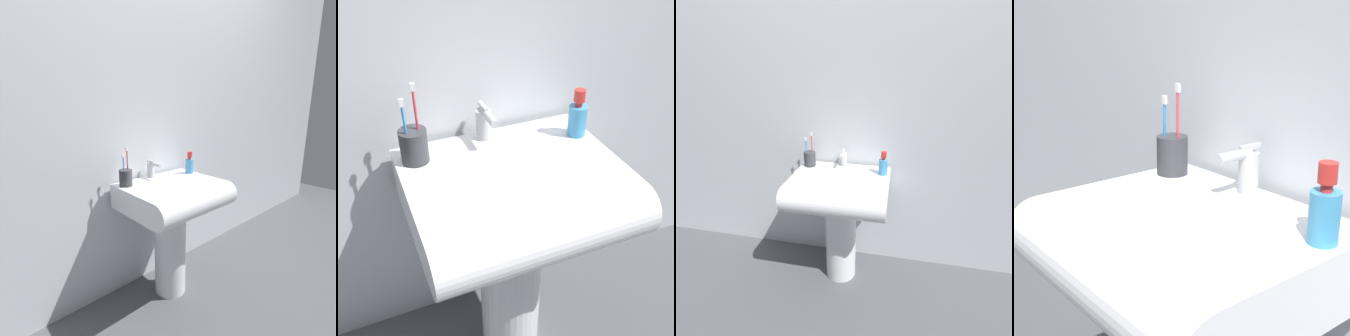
% 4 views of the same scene
% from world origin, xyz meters
% --- Properties ---
extents(ground_plane, '(6.00, 6.00, 0.00)m').
position_xyz_m(ground_plane, '(0.00, 0.00, 0.00)').
color(ground_plane, '#4C4C51').
rests_on(ground_plane, ground).
extents(wall_back, '(5.00, 0.05, 2.40)m').
position_xyz_m(wall_back, '(0.00, 0.25, 1.20)').
color(wall_back, silver).
rests_on(wall_back, ground).
extents(sink_pedestal, '(0.20, 0.20, 0.58)m').
position_xyz_m(sink_pedestal, '(0.00, 0.00, 0.29)').
color(sink_pedestal, white).
rests_on(sink_pedestal, ground).
extents(sink_basin, '(0.57, 0.47, 0.14)m').
position_xyz_m(sink_basin, '(0.00, -0.05, 0.65)').
color(sink_basin, white).
rests_on(sink_basin, sink_pedestal).
extents(faucet, '(0.04, 0.12, 0.11)m').
position_xyz_m(faucet, '(-0.02, 0.16, 0.78)').
color(faucet, '#B7B7BC').
rests_on(faucet, sink_basin).
extents(toothbrush_cup, '(0.07, 0.07, 0.22)m').
position_xyz_m(toothbrush_cup, '(-0.23, 0.12, 0.77)').
color(toothbrush_cup, '#38383D').
rests_on(toothbrush_cup, sink_basin).
extents(soap_bottle, '(0.05, 0.05, 0.14)m').
position_xyz_m(soap_bottle, '(0.24, 0.08, 0.78)').
color(soap_bottle, '#3F99CC').
rests_on(soap_bottle, sink_basin).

